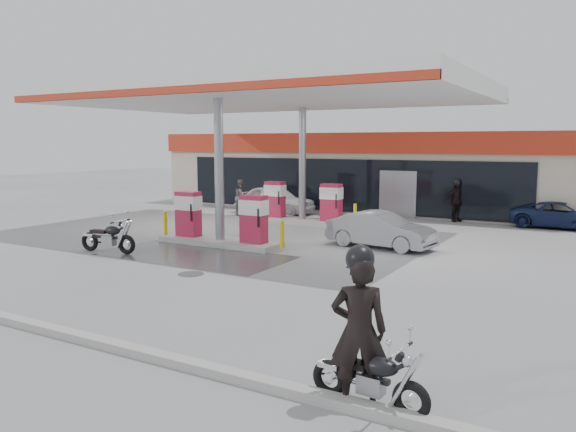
{
  "coord_description": "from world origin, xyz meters",
  "views": [
    {
      "loc": [
        11.61,
        -13.49,
        3.52
      ],
      "look_at": [
        2.83,
        1.81,
        1.2
      ],
      "focal_mm": 35.0,
      "sensor_mm": 36.0,
      "label": 1
    }
  ],
  "objects_px": {
    "hatchback_silver": "(381,230)",
    "parked_car_right": "(562,215)",
    "parked_motorcycle": "(109,238)",
    "biker_walking": "(456,201)",
    "pump_island_far": "(302,207)",
    "sedan_white": "(275,200)",
    "biker_main": "(359,331)",
    "attendant": "(242,197)",
    "main_motorcycle": "(371,380)",
    "parked_car_left": "(283,194)",
    "pump_island_near": "(220,224)"
  },
  "relations": [
    {
      "from": "hatchback_silver",
      "to": "parked_car_right",
      "type": "bearing_deg",
      "value": -25.75
    },
    {
      "from": "parked_motorcycle",
      "to": "biker_walking",
      "type": "height_order",
      "value": "biker_walking"
    },
    {
      "from": "pump_island_far",
      "to": "sedan_white",
      "type": "height_order",
      "value": "pump_island_far"
    },
    {
      "from": "hatchback_silver",
      "to": "biker_walking",
      "type": "relative_size",
      "value": 2.01
    },
    {
      "from": "biker_main",
      "to": "attendant",
      "type": "xyz_separation_m",
      "value": [
        -12.77,
        15.79,
        -0.15
      ]
    },
    {
      "from": "pump_island_far",
      "to": "main_motorcycle",
      "type": "distance_m",
      "value": 17.34
    },
    {
      "from": "main_motorcycle",
      "to": "parked_car_left",
      "type": "bearing_deg",
      "value": 127.98
    },
    {
      "from": "parked_motorcycle",
      "to": "attendant",
      "type": "xyz_separation_m",
      "value": [
        -1.72,
        9.99,
        0.4
      ]
    },
    {
      "from": "hatchback_silver",
      "to": "parked_car_left",
      "type": "bearing_deg",
      "value": 50.91
    },
    {
      "from": "sedan_white",
      "to": "hatchback_silver",
      "type": "bearing_deg",
      "value": -126.18
    },
    {
      "from": "pump_island_far",
      "to": "biker_main",
      "type": "distance_m",
      "value": 17.24
    },
    {
      "from": "biker_walking",
      "to": "hatchback_silver",
      "type": "bearing_deg",
      "value": -139.71
    },
    {
      "from": "biker_main",
      "to": "parked_car_left",
      "type": "height_order",
      "value": "biker_main"
    },
    {
      "from": "biker_main",
      "to": "hatchback_silver",
      "type": "xyz_separation_m",
      "value": [
        -3.8,
        10.99,
        -0.43
      ]
    },
    {
      "from": "pump_island_near",
      "to": "parked_car_left",
      "type": "xyz_separation_m",
      "value": [
        -4.5,
        12.0,
        -0.09
      ]
    },
    {
      "from": "main_motorcycle",
      "to": "attendant",
      "type": "relative_size",
      "value": 0.99
    },
    {
      "from": "sedan_white",
      "to": "parked_motorcycle",
      "type": "bearing_deg",
      "value": -175.78
    },
    {
      "from": "biker_main",
      "to": "parked_motorcycle",
      "type": "height_order",
      "value": "biker_main"
    },
    {
      "from": "attendant",
      "to": "hatchback_silver",
      "type": "relative_size",
      "value": 0.48
    },
    {
      "from": "biker_main",
      "to": "hatchback_silver",
      "type": "relative_size",
      "value": 0.56
    },
    {
      "from": "hatchback_silver",
      "to": "parked_car_left",
      "type": "relative_size",
      "value": 0.86
    },
    {
      "from": "pump_island_far",
      "to": "main_motorcycle",
      "type": "relative_size",
      "value": 2.96
    },
    {
      "from": "attendant",
      "to": "biker_walking",
      "type": "relative_size",
      "value": 0.96
    },
    {
      "from": "parked_car_left",
      "to": "parked_car_right",
      "type": "xyz_separation_m",
      "value": [
        14.5,
        -2.0,
        -0.07
      ]
    },
    {
      "from": "parked_car_left",
      "to": "parked_motorcycle",
      "type": "bearing_deg",
      "value": 168.47
    },
    {
      "from": "main_motorcycle",
      "to": "attendant",
      "type": "bearing_deg",
      "value": 134.27
    },
    {
      "from": "main_motorcycle",
      "to": "parked_motorcycle",
      "type": "bearing_deg",
      "value": 157.56
    },
    {
      "from": "attendant",
      "to": "biker_walking",
      "type": "xyz_separation_m",
      "value": [
        9.66,
        2.8,
        0.03
      ]
    },
    {
      "from": "sedan_white",
      "to": "attendant",
      "type": "relative_size",
      "value": 2.34
    },
    {
      "from": "biker_main",
      "to": "parked_car_right",
      "type": "height_order",
      "value": "biker_main"
    },
    {
      "from": "main_motorcycle",
      "to": "parked_car_right",
      "type": "xyz_separation_m",
      "value": [
        0.96,
        18.8,
        0.15
      ]
    },
    {
      "from": "main_motorcycle",
      "to": "parked_car_left",
      "type": "xyz_separation_m",
      "value": [
        -13.54,
        20.8,
        0.22
      ]
    },
    {
      "from": "pump_island_near",
      "to": "hatchback_silver",
      "type": "distance_m",
      "value": 5.51
    },
    {
      "from": "sedan_white",
      "to": "parked_car_right",
      "type": "bearing_deg",
      "value": -80.55
    },
    {
      "from": "sedan_white",
      "to": "main_motorcycle",
      "type": "bearing_deg",
      "value": -143.87
    },
    {
      "from": "parked_car_left",
      "to": "biker_main",
      "type": "bearing_deg",
      "value": -167.56
    },
    {
      "from": "pump_island_near",
      "to": "attendant",
      "type": "bearing_deg",
      "value": 119.22
    },
    {
      "from": "biker_main",
      "to": "attendant",
      "type": "distance_m",
      "value": 20.3
    },
    {
      "from": "attendant",
      "to": "hatchback_silver",
      "type": "xyz_separation_m",
      "value": [
        8.97,
        -4.8,
        -0.27
      ]
    },
    {
      "from": "parked_motorcycle",
      "to": "biker_main",
      "type": "bearing_deg",
      "value": -36.13
    },
    {
      "from": "main_motorcycle",
      "to": "parked_car_left",
      "type": "relative_size",
      "value": 0.41
    },
    {
      "from": "main_motorcycle",
      "to": "parked_car_left",
      "type": "height_order",
      "value": "parked_car_left"
    },
    {
      "from": "pump_island_near",
      "to": "hatchback_silver",
      "type": "height_order",
      "value": "pump_island_near"
    },
    {
      "from": "sedan_white",
      "to": "parked_car_right",
      "type": "relative_size",
      "value": 1.04
    },
    {
      "from": "pump_island_near",
      "to": "pump_island_far",
      "type": "bearing_deg",
      "value": 90.0
    },
    {
      "from": "sedan_white",
      "to": "parked_car_left",
      "type": "relative_size",
      "value": 0.96
    },
    {
      "from": "attendant",
      "to": "parked_motorcycle",
      "type": "bearing_deg",
      "value": 169.97
    },
    {
      "from": "parked_car_right",
      "to": "attendant",
      "type": "bearing_deg",
      "value": 102.35
    },
    {
      "from": "hatchback_silver",
      "to": "parked_car_left",
      "type": "height_order",
      "value": "parked_car_left"
    },
    {
      "from": "biker_main",
      "to": "hatchback_silver",
      "type": "bearing_deg",
      "value": -95.82
    }
  ]
}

